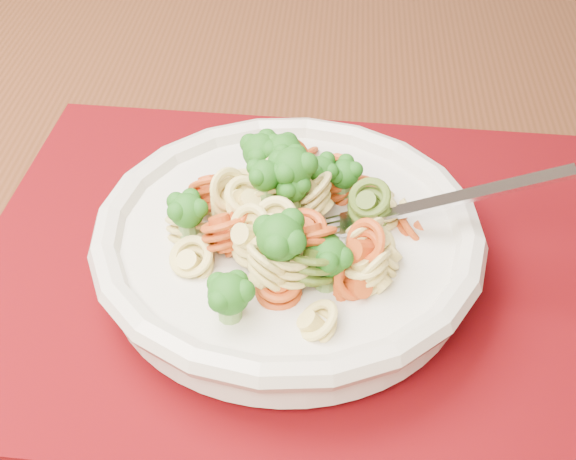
% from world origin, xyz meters
% --- Properties ---
extents(dining_table, '(1.45, 1.19, 0.76)m').
position_xyz_m(dining_table, '(0.15, 0.58, 0.64)').
color(dining_table, '#522A17').
rests_on(dining_table, ground).
extents(placemat, '(0.54, 0.47, 0.00)m').
position_xyz_m(placemat, '(0.12, 0.52, 0.77)').
color(placemat, '#530503').
rests_on(placemat, dining_table).
extents(pasta_bowl, '(0.25, 0.25, 0.05)m').
position_xyz_m(pasta_bowl, '(0.12, 0.51, 0.80)').
color(pasta_bowl, beige).
rests_on(pasta_bowl, placemat).
extents(pasta_broccoli_heap, '(0.22, 0.22, 0.06)m').
position_xyz_m(pasta_broccoli_heap, '(0.12, 0.51, 0.81)').
color(pasta_broccoli_heap, '#DBC46C').
rests_on(pasta_broccoli_heap, pasta_bowl).
extents(fork, '(0.18, 0.09, 0.08)m').
position_xyz_m(fork, '(0.16, 0.53, 0.81)').
color(fork, silver).
rests_on(fork, pasta_bowl).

